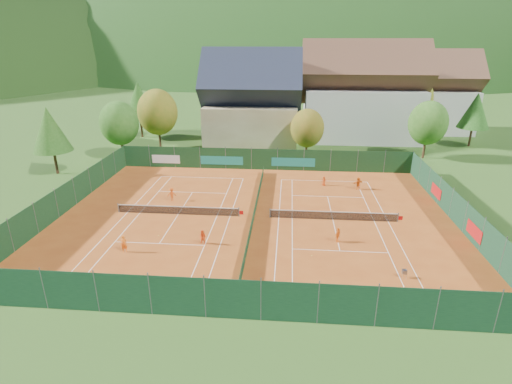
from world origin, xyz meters
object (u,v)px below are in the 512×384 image
Objects in this scene: player_right_near at (338,235)px; ball_hopper at (404,272)px; hotel_block_b at (428,97)px; player_left_far at (172,194)px; chalet at (252,106)px; player_left_near at (124,244)px; player_right_far_b at (358,183)px; player_right_far_a at (324,181)px; player_left_mid at (203,237)px; hotel_block_a at (362,98)px.

ball_hopper is at bearing -106.75° from player_right_near.
hotel_block_b reaches higher than player_left_far.
chalet reaches higher than player_left_near.
chalet is at bearing -113.41° from player_left_far.
ball_hopper is 0.51× the size of player_right_far_b.
player_right_far_b reaches higher than player_left_near.
player_right_far_a is at bearing -43.80° from player_right_far_b.
player_left_near is (-40.48, -52.11, -5.84)m from hotel_block_b.
player_left_mid is 0.86× the size of player_right_far_b.
hotel_block_b is 10.94× the size of player_right_far_b.
player_right_far_b is (14.86, -20.85, -5.83)m from chalet.
chalet is 36.88m from player_right_near.
hotel_block_b is 57.31m from ball_hopper.
player_left_near is at bearing 57.28° from player_right_far_a.
player_left_mid is at bearing -91.68° from chalet.
hotel_block_b is at bearing 29.74° from hotel_block_a.
hotel_block_a reaches higher than player_right_far_a.
chalet is at bearing -49.08° from player_right_far_a.
player_left_near is 6.71m from player_left_mid.
hotel_block_a reaches higher than hotel_block_b.
player_left_near reaches higher than player_right_far_a.
player_right_far_a is (-0.12, 14.86, -0.10)m from player_right_near.
player_left_far is at bearing -104.28° from chalet.
chalet is at bearing -162.47° from hotel_block_a.
hotel_block_a reaches higher than player_right_near.
hotel_block_a reaches higher than player_left_mid.
ball_hopper is 22.97m from player_left_near.
ball_hopper is 20.85m from player_right_far_a.
player_right_far_a is (11.88, 16.30, -0.08)m from player_left_mid.
hotel_block_a reaches higher than player_right_far_b.
player_left_near is at bearing 134.61° from player_right_near.
player_right_near is at bearing -72.51° from chalet.
hotel_block_b is at bearing 39.09° from player_left_near.
hotel_block_b is 11.07× the size of player_left_near.
chalet is 39.28m from player_left_near.
player_right_near is at bearing 145.31° from player_left_far.
player_right_far_a is at bearing -107.56° from hotel_block_a.
player_left_mid is at bearing 166.21° from ball_hopper.
hotel_block_b is 12.67× the size of player_left_mid.
player_left_far is at bearing 32.50° from player_right_far_a.
hotel_block_b reaches higher than player_right_far_a.
ball_hopper is at bearing 61.50° from player_right_far_b.
player_right_near is (-4.45, 5.48, 0.15)m from ball_hopper.
player_left_far reaches higher than ball_hopper.
hotel_block_a is at bearing 17.53° from chalet.
player_left_near is (-22.88, 2.08, 0.23)m from ball_hopper.
player_right_far_b is at bearing 91.57° from ball_hopper.
hotel_block_b reaches higher than ball_hopper.
chalet is 35.85m from hotel_block_b.
player_left_far is at bearing 98.60° from player_right_near.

